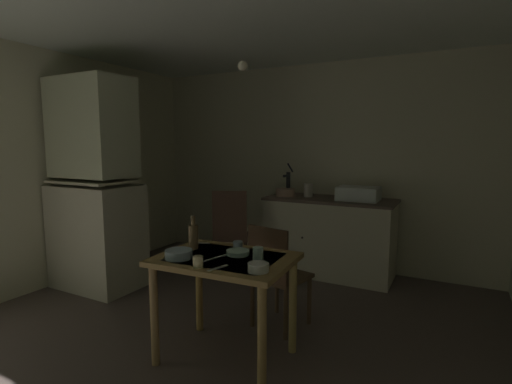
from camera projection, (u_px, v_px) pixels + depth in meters
The scene contains 24 objects.
ground_plane at pixel (229, 325), 3.20m from camera, with size 5.33×5.33×0.00m, color #574A46.
wall_back at pixel (312, 166), 4.81m from camera, with size 4.43×0.10×2.48m, color beige.
wall_left at pixel (51, 170), 4.07m from camera, with size 0.10×4.03×2.48m, color beige.
ceiling_slab at pixel (226, 9), 2.88m from camera, with size 4.43×4.03×0.10m, color silver.
hutch_cabinet at pixel (95, 192), 3.97m from camera, with size 0.89×0.58×2.17m.
counter_cabinet at pixel (329, 236), 4.42m from camera, with size 1.46×0.64×0.89m.
sink_basin at pixel (358, 193), 4.21m from camera, with size 0.44×0.34×0.15m.
hand_pump at pixel (288, 181), 4.63m from camera, with size 0.05×0.27×0.39m.
mixing_bowl_counter at pixel (285, 192), 4.56m from camera, with size 0.23×0.23×0.09m, color tan.
stoneware_crock at pixel (308, 190), 4.49m from camera, with size 0.10×0.10×0.16m, color beige.
dining_table at pixel (225, 274), 2.63m from camera, with size 0.95×0.72×0.74m.
chair_far_side at pixel (276, 274), 3.09m from camera, with size 0.47×0.47×0.87m.
chair_by_counter at pixel (230, 232), 4.33m from camera, with size 0.54×0.54×1.00m.
serving_bowl_wide at pixel (258, 267), 2.31m from camera, with size 0.13×0.13×0.05m, color white.
soup_bowl_small at pixel (238, 252), 2.67m from camera, with size 0.16×0.16×0.03m, color #ADD1C1.
sauce_dish at pixel (179, 254), 2.58m from camera, with size 0.19×0.19×0.06m, color #9EB2C6.
teacup_mint at pixel (258, 253), 2.55m from camera, with size 0.07×0.07×0.09m, color #ADD1C1.
teacup_cream at pixel (238, 245), 2.81m from camera, with size 0.07×0.07×0.06m, color #9EB2C6.
mug_dark at pixel (198, 262), 2.39m from camera, with size 0.06×0.06×0.07m, color beige.
glass_bottle at pixel (193, 236), 2.81m from camera, with size 0.07×0.07×0.25m.
table_knife at pixel (215, 258), 2.58m from camera, with size 0.21×0.02×0.01m, color silver.
teaspoon_near_bowl at pixel (201, 243), 2.98m from camera, with size 0.15×0.02×0.01m, color beige.
teaspoon_by_cup at pixel (218, 268), 2.38m from camera, with size 0.16×0.02×0.01m, color beige.
pendant_bulb at pixel (243, 66), 3.04m from camera, with size 0.08×0.08×0.08m, color #F9EFCC.
Camera 1 is at (1.61, -2.58, 1.51)m, focal length 26.73 mm.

